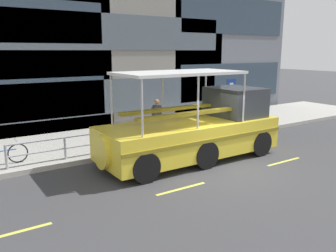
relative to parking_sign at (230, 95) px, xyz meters
The scene contains 10 objects.
ground_plane 6.02m from the parking_sign, 136.24° to the right, with size 120.00×120.00×0.00m, color #3D3D3F.
sidewalk 4.80m from the parking_sign, 158.15° to the left, with size 32.00×4.80×0.18m, color #A8A59E.
curb_edge 4.59m from the parking_sign, 168.52° to the right, with size 32.00×0.18×0.18m, color #B2ADA3.
lane_centreline 6.63m from the parking_sign, 130.51° to the right, with size 25.80×0.12×0.01m.
curb_guardrail 4.84m from the parking_sign, behind, with size 12.17×0.09×0.87m.
parking_sign is the anchor object (origin of this frame).
leaned_bicycle 10.86m from the parking_sign, behind, with size 1.74×0.46×0.96m.
duck_tour_boat 4.85m from the parking_sign, 146.89° to the right, with size 8.83×2.62×3.40m.
pedestrian_near_bow 1.38m from the parking_sign, 157.85° to the left, with size 0.24×0.51×1.75m.
pedestrian_mid_left 4.17m from the parking_sign, behind, with size 0.51×0.24×1.78m.
Camera 1 is at (-8.22, -8.93, 4.12)m, focal length 37.06 mm.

